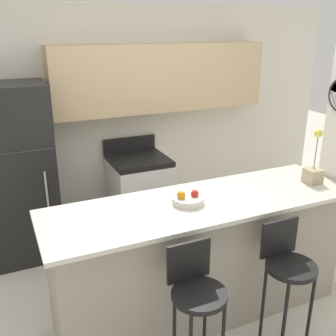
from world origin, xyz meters
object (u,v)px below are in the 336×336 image
Objects in this scene: refrigerator at (18,175)px; stove_range at (139,194)px; orchid_vase at (313,170)px; trash_bin at (84,235)px; bar_stool_right at (287,268)px; bar_stool_left at (196,295)px; fruit_bowl at (188,199)px.

refrigerator reaches higher than stove_range.
orchid_vase is 1.25× the size of trash_bin.
stove_range is at bearing 98.75° from bar_stool_right.
bar_stool_left is 2.13× the size of orchid_vase.
fruit_bowl reaches higher than bar_stool_left.
stove_range is 1.67m from fruit_bowl.
orchid_vase reaches higher than fruit_bowl.
stove_range is 2.03m from orchid_vase.
fruit_bowl is at bearing -53.77° from refrigerator.
trash_bin is (-1.73, 1.40, -0.96)m from orchid_vase.
bar_stool_left and bar_stool_right have the same top height.
orchid_vase is (1.01, -1.62, 0.69)m from stove_range.
trash_bin is (-0.56, 1.32, -0.87)m from fruit_bowl.
bar_stool_right is 0.87m from fruit_bowl.
bar_stool_right is (1.62, -2.15, -0.22)m from refrigerator.
fruit_bowl is at bearing 68.56° from bar_stool_left.
refrigerator is 0.94m from trash_bin.
trash_bin is (-1.05, 1.93, -0.49)m from bar_stool_right.
fruit_bowl is (-1.17, 0.07, -0.08)m from orchid_vase.
orchid_vase reaches higher than stove_range.
trash_bin is at bearing 112.85° from fruit_bowl.
bar_stool_left is 2.02m from trash_bin.
refrigerator is at bearing 126.23° from fruit_bowl.
fruit_bowl is (-0.16, -1.55, 0.60)m from stove_range.
stove_range is at bearing 79.48° from bar_stool_left.
bar_stool_right is at bearing -52.98° from refrigerator.
orchid_vase reaches higher than trash_bin.
refrigerator is 1.78× the size of bar_stool_left.
fruit_bowl is 0.65× the size of trash_bin.
trash_bin is at bearing 118.53° from bar_stool_right.
trash_bin is at bearing -20.83° from refrigerator.
orchid_vase is at bearing 20.85° from bar_stool_left.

